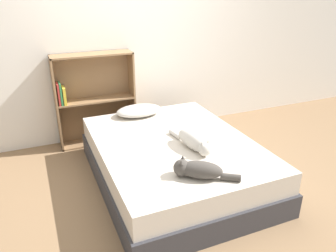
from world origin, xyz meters
TOP-DOWN VIEW (x-y plane):
  - ground_plane at (0.00, 0.00)m, footprint 8.00×8.00m
  - wall_back at (0.00, 1.36)m, footprint 8.00×0.06m
  - bed at (0.00, 0.00)m, footprint 1.48×1.96m
  - pillow at (-0.10, 0.78)m, footprint 0.53×0.33m
  - cat_light at (0.10, -0.23)m, footprint 0.20×0.63m
  - cat_dark at (-0.10, -0.67)m, footprint 0.47×0.36m
  - bookshelf at (-0.53, 1.24)m, footprint 0.94×0.26m

SIDE VIEW (x-z plane):
  - ground_plane at x=0.00m, z-range 0.00..0.00m
  - bed at x=0.00m, z-range 0.00..0.43m
  - pillow at x=-0.10m, z-range 0.44..0.55m
  - cat_dark at x=-0.10m, z-range 0.42..0.58m
  - cat_light at x=0.10m, z-range 0.43..0.59m
  - bookshelf at x=-0.53m, z-range 0.01..1.12m
  - wall_back at x=0.00m, z-range 0.00..2.50m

